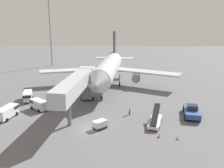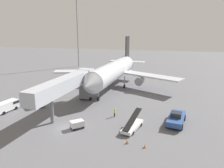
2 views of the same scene
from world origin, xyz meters
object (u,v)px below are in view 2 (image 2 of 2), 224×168
(jet_bridge, at_px, (68,84))
(service_van_mid_right, at_px, (7,106))
(service_van_near_left, at_px, (35,92))
(apron_light_mast, at_px, (77,20))
(pushback_tug, at_px, (176,118))
(service_van_near_right, at_px, (38,101))
(ground_crew_worker_foreground, at_px, (115,112))
(airplane_at_gate, at_px, (114,71))
(safety_cone_bravo, at_px, (127,142))
(safety_cone_alpha, at_px, (145,146))
(belt_loader_truck, at_px, (132,125))
(baggage_cart_far_center, at_px, (77,124))

(jet_bridge, height_order, service_van_mid_right, jet_bridge)
(service_van_near_left, relative_size, apron_light_mast, 0.17)
(pushback_tug, relative_size, service_van_near_right, 1.61)
(service_van_near_left, relative_size, ground_crew_worker_foreground, 3.02)
(pushback_tug, xyz_separation_m, service_van_near_right, (-31.29, 2.54, 0.09))
(service_van_near_right, bearing_deg, apron_light_mast, 102.66)
(airplane_at_gate, distance_m, service_van_mid_right, 30.90)
(jet_bridge, bearing_deg, pushback_tug, -3.04)
(pushback_tug, xyz_separation_m, safety_cone_bravo, (-7.70, -9.58, -0.78))
(ground_crew_worker_foreground, bearing_deg, safety_cone_bravo, -65.96)
(pushback_tug, height_order, service_van_mid_right, pushback_tug)
(service_van_near_right, distance_m, ground_crew_worker_foreground, 19.24)
(pushback_tug, xyz_separation_m, apron_light_mast, (-43.34, 56.17, 20.40))
(pushback_tug, height_order, service_van_near_left, pushback_tug)
(safety_cone_bravo, xyz_separation_m, apron_light_mast, (-35.63, 65.75, 21.18))
(service_van_near_right, bearing_deg, service_van_mid_right, -133.38)
(apron_light_mast, bearing_deg, safety_cone_bravo, -61.54)
(service_van_mid_right, bearing_deg, safety_cone_alpha, -14.26)
(belt_loader_truck, distance_m, safety_cone_bravo, 5.20)
(belt_loader_truck, height_order, safety_cone_alpha, belt_loader_truck)
(service_van_near_left, xyz_separation_m, safety_cone_bravo, (28.14, -17.93, -0.87))
(jet_bridge, distance_m, baggage_cart_far_center, 10.62)
(pushback_tug, distance_m, apron_light_mast, 73.82)
(safety_cone_alpha, bearing_deg, apron_light_mast, 120.11)
(service_van_near_left, bearing_deg, safety_cone_alpha, -30.85)
(service_van_near_left, distance_m, baggage_cart_far_center, 23.62)
(ground_crew_worker_foreground, distance_m, apron_light_mast, 67.10)
(airplane_at_gate, height_order, belt_loader_truck, airplane_at_gate)
(ground_crew_worker_foreground, xyz_separation_m, safety_cone_bravo, (4.46, -10.00, -0.63))
(ground_crew_worker_foreground, relative_size, apron_light_mast, 0.06)
(airplane_at_gate, relative_size, jet_bridge, 1.74)
(safety_cone_alpha, bearing_deg, airplane_at_gate, 111.33)
(belt_loader_truck, bearing_deg, ground_crew_worker_foreground, 132.87)
(jet_bridge, xyz_separation_m, baggage_cart_far_center, (5.10, -7.70, -5.23))
(baggage_cart_far_center, bearing_deg, airplane_at_gate, 90.11)
(airplane_at_gate, height_order, jet_bridge, airplane_at_gate)
(airplane_at_gate, height_order, service_van_near_left, airplane_at_gate)
(apron_light_mast, bearing_deg, belt_loader_truck, -59.52)
(service_van_near_left, xyz_separation_m, apron_light_mast, (-7.49, 47.82, 20.31))
(ground_crew_worker_foreground, distance_m, safety_cone_alpha, 12.85)
(service_van_near_left, xyz_separation_m, safety_cone_alpha, (30.97, -18.50, -0.92))
(jet_bridge, bearing_deg, service_van_near_right, 171.26)
(baggage_cart_far_center, relative_size, safety_cone_bravo, 3.91)
(baggage_cart_far_center, bearing_deg, service_van_mid_right, 167.04)
(pushback_tug, xyz_separation_m, service_van_near_left, (-35.85, 8.35, 0.09))
(service_van_mid_right, height_order, safety_cone_alpha, service_van_mid_right)
(baggage_cart_far_center, bearing_deg, safety_cone_alpha, -16.13)
(service_van_mid_right, relative_size, service_van_near_left, 1.01)
(safety_cone_alpha, xyz_separation_m, apron_light_mast, (-38.46, 66.32, 21.23))
(service_van_near_left, xyz_separation_m, ground_crew_worker_foreground, (23.68, -7.93, -0.24))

